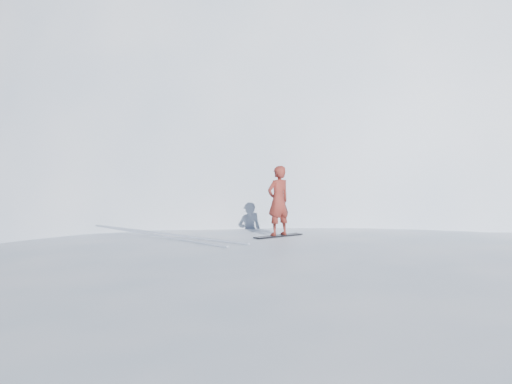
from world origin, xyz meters
TOP-DOWN VIEW (x-y plane):
  - ground at (0.00, 0.00)m, footprint 400.00×400.00m
  - near_ridge at (1.00, 3.00)m, footprint 36.00×28.00m
  - summit_peak at (22.00, 26.00)m, footprint 60.00×56.00m
  - peak_shoulder at (10.00, 20.00)m, footprint 28.00×24.00m
  - wind_bumps at (-0.56, 2.12)m, footprint 16.00×14.40m
  - snowboard at (0.73, 3.82)m, footprint 1.44×0.30m
  - snowboarder at (0.73, 3.82)m, footprint 0.66×0.44m
  - board_tracks at (-1.63, 5.97)m, footprint 1.63×5.94m

SIDE VIEW (x-z plane):
  - ground at x=0.00m, z-range 0.00..0.00m
  - near_ridge at x=1.00m, z-range -2.40..2.40m
  - summit_peak at x=22.00m, z-range -28.00..28.00m
  - peak_shoulder at x=10.00m, z-range -9.00..9.00m
  - wind_bumps at x=-0.56m, z-range -0.50..0.50m
  - snowboard at x=0.73m, z-range 2.40..2.42m
  - board_tracks at x=-1.63m, z-range 2.40..2.44m
  - snowboarder at x=0.73m, z-range 2.42..4.22m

